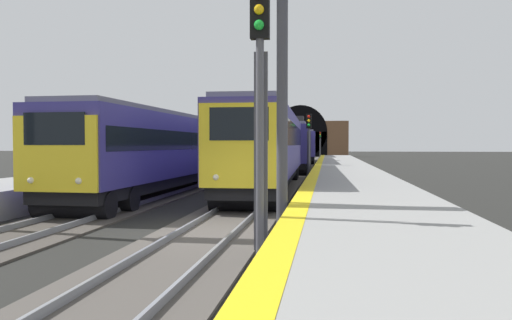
# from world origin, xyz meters

# --- Properties ---
(ground_plane) EXTENTS (320.00, 320.00, 0.00)m
(ground_plane) POSITION_xyz_m (0.00, 0.00, 0.00)
(ground_plane) COLOR black
(platform_right) EXTENTS (112.00, 3.98, 0.92)m
(platform_right) POSITION_xyz_m (0.00, -4.13, 0.46)
(platform_right) COLOR gray
(platform_right) RESTS_ON ground_plane
(platform_right_edge_strip) EXTENTS (112.00, 0.50, 0.01)m
(platform_right_edge_strip) POSITION_xyz_m (0.00, -2.39, 0.93)
(platform_right_edge_strip) COLOR yellow
(platform_right_edge_strip) RESTS_ON platform_right
(track_main_line) EXTENTS (160.00, 2.99, 0.21)m
(track_main_line) POSITION_xyz_m (0.00, 0.00, 0.04)
(track_main_line) COLOR #4C4742
(track_main_line) RESTS_ON ground_plane
(track_adjacent_line) EXTENTS (160.00, 3.01, 0.21)m
(track_adjacent_line) POSITION_xyz_m (0.00, 4.77, 0.04)
(track_adjacent_line) COLOR #423D38
(track_adjacent_line) RESTS_ON ground_plane
(train_main_approaching) EXTENTS (60.94, 3.23, 5.03)m
(train_main_approaching) POSITION_xyz_m (33.04, -0.00, 2.37)
(train_main_approaching) COLOR navy
(train_main_approaching) RESTS_ON ground_plane
(train_adjacent_platform) EXTENTS (37.02, 3.24, 3.86)m
(train_adjacent_platform) POSITION_xyz_m (19.39, 4.77, 2.20)
(train_adjacent_platform) COLOR navy
(train_adjacent_platform) RESTS_ON ground_plane
(railway_signal_near) EXTENTS (0.39, 0.38, 5.53)m
(railway_signal_near) POSITION_xyz_m (-2.83, -1.72, 3.33)
(railway_signal_near) COLOR #4C4C54
(railway_signal_near) RESTS_ON ground_plane
(railway_signal_mid) EXTENTS (0.39, 0.38, 4.58)m
(railway_signal_mid) POSITION_xyz_m (22.62, -1.72, 2.80)
(railway_signal_mid) COLOR #4C4C54
(railway_signal_mid) RESTS_ON ground_plane
(railway_signal_far) EXTENTS (0.39, 0.38, 4.70)m
(railway_signal_far) POSITION_xyz_m (75.38, -1.72, 2.87)
(railway_signal_far) COLOR #38383D
(railway_signal_far) RESTS_ON ground_plane
(overhead_signal_gantry) EXTENTS (0.70, 8.92, 7.30)m
(overhead_signal_gantry) POSITION_xyz_m (-0.39, 2.38, 5.52)
(overhead_signal_gantry) COLOR #3F3F47
(overhead_signal_gantry) RESTS_ON ground_plane
(tunnel_portal) EXTENTS (2.27, 19.00, 10.64)m
(tunnel_portal) POSITION_xyz_m (86.62, 2.38, 3.59)
(tunnel_portal) COLOR brown
(tunnel_portal) RESTS_ON ground_plane
(catenary_mast_near) EXTENTS (0.22, 1.87, 7.60)m
(catenary_mast_near) POSITION_xyz_m (46.20, 11.26, 3.89)
(catenary_mast_near) COLOR #595B60
(catenary_mast_near) RESTS_ON ground_plane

